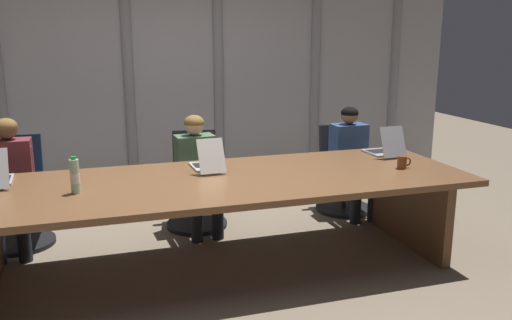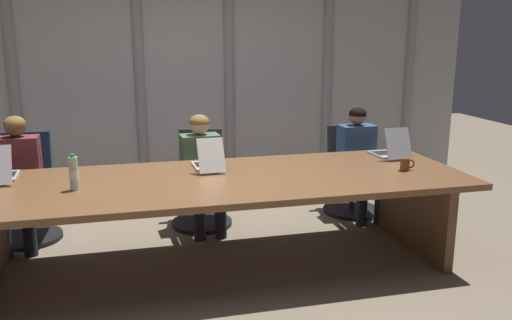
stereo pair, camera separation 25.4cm
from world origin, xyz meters
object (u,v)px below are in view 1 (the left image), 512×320
object	(u,v)px
laptop_left_mid	(207,163)
person_left_mid	(198,167)
person_left_end	(10,178)
person_center	(352,155)
office_chair_left_end	(18,205)
office_chair_left_mid	(196,191)
water_bottle_primary	(75,176)
coffee_mug_near	(403,162)
laptop_center	(384,149)
office_chair_center	(343,179)

from	to	relation	value
laptop_left_mid	person_left_mid	bearing A→B (deg)	-5.73
person_left_end	person_center	bearing A→B (deg)	90.32
laptop_left_mid	office_chair_left_end	xyz separation A→B (m)	(-1.58, 0.76, -0.45)
office_chair_left_mid	water_bottle_primary	world-z (taller)	water_bottle_primary
office_chair_left_mid	coffee_mug_near	xyz separation A→B (m)	(1.54, -1.21, 0.47)
water_bottle_primary	person_left_mid	bearing A→B (deg)	42.33
laptop_center	person_center	xyz separation A→B (m)	(-0.03, 0.56, -0.18)
person_left_end	person_left_mid	distance (m)	1.64
laptop_center	office_chair_center	world-z (taller)	laptop_center
laptop_center	water_bottle_primary	bearing A→B (deg)	96.27
office_chair_left_mid	office_chair_center	bearing A→B (deg)	99.05
office_chair_center	office_chair_left_mid	bearing A→B (deg)	-84.54
person_left_end	laptop_center	bearing A→B (deg)	80.76
person_center	coffee_mug_near	distance (m)	1.07
laptop_left_mid	person_left_end	bearing A→B (deg)	67.25
office_chair_left_end	office_chair_center	world-z (taller)	office_chair_left_end
person_left_end	person_left_mid	bearing A→B (deg)	90.28
laptop_left_mid	person_left_mid	size ratio (longest dim) A/B	0.41
office_chair_center	person_left_end	xyz separation A→B (m)	(-3.26, -0.16, 0.32)
laptop_left_mid	water_bottle_primary	world-z (taller)	laptop_left_mid
laptop_center	office_chair_left_mid	size ratio (longest dim) A/B	0.45
laptop_center	water_bottle_primary	size ratio (longest dim) A/B	1.57
water_bottle_primary	office_chair_left_end	bearing A→B (deg)	115.42
person_left_end	person_left_mid	xyz separation A→B (m)	(1.64, -0.00, -0.02)
office_chair_left_end	office_chair_left_mid	world-z (taller)	office_chair_left_end
office_chair_left_mid	coffee_mug_near	world-z (taller)	office_chair_left_mid
office_chair_left_mid	person_center	distance (m)	1.66
laptop_center	office_chair_center	bearing A→B (deg)	1.28
office_chair_left_mid	person_left_end	size ratio (longest dim) A/B	0.80
office_chair_left_end	office_chair_center	xyz separation A→B (m)	(3.24, -0.01, -0.02)
laptop_left_mid	person_left_mid	distance (m)	0.62
office_chair_left_end	office_chair_left_mid	bearing A→B (deg)	93.23
laptop_left_mid	person_left_end	xyz separation A→B (m)	(-1.60, 0.60, -0.16)
laptop_left_mid	office_chair_left_mid	distance (m)	0.89
laptop_left_mid	office_chair_center	size ratio (longest dim) A/B	0.50
office_chair_left_end	person_left_mid	world-z (taller)	person_left_mid
office_chair_left_end	office_chair_left_mid	size ratio (longest dim) A/B	1.05
office_chair_center	person_center	size ratio (longest dim) A/B	0.80
person_center	water_bottle_primary	bearing A→B (deg)	-71.73
water_bottle_primary	office_chair_left_mid	bearing A→B (deg)	46.52
office_chair_left_mid	person_left_mid	size ratio (longest dim) A/B	0.83
person_center	water_bottle_primary	size ratio (longest dim) A/B	4.20
office_chair_center	laptop_left_mid	bearing A→B (deg)	-59.92
office_chair_center	person_left_end	world-z (taller)	person_left_end
person_center	laptop_center	bearing A→B (deg)	1.74
laptop_center	office_chair_center	distance (m)	0.86
office_chair_center	person_left_mid	world-z (taller)	person_left_mid
person_left_mid	person_center	distance (m)	1.63
water_bottle_primary	coffee_mug_near	world-z (taller)	water_bottle_primary
person_left_end	person_center	xyz separation A→B (m)	(3.27, -0.00, -0.02)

